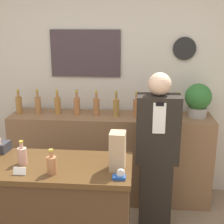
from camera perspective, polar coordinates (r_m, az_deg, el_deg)
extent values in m
cube|color=beige|center=(3.66, -0.94, 5.81)|extent=(5.20, 0.06, 2.70)
cube|color=#3E3236|center=(3.60, -4.87, 10.63)|extent=(0.79, 0.02, 0.53)
cylinder|color=black|center=(3.58, 13.10, 11.23)|extent=(0.25, 0.03, 0.25)
cube|color=brown|center=(3.63, -0.24, -8.28)|extent=(2.24, 0.46, 1.01)
cube|color=#422B19|center=(2.69, -10.62, -19.11)|extent=(1.21, 0.53, 0.93)
cube|color=#483017|center=(2.45, -11.21, -9.75)|extent=(1.24, 0.56, 0.04)
cube|color=black|center=(3.21, 7.85, -14.71)|extent=(0.30, 0.24, 0.73)
cube|color=black|center=(2.92, 8.36, -3.08)|extent=(0.40, 0.24, 0.64)
cube|color=white|center=(2.76, 8.63, -1.16)|extent=(0.11, 0.01, 0.28)
cube|color=black|center=(2.72, 8.74, 1.38)|extent=(0.07, 0.01, 0.03)
sphere|color=#DBB293|center=(2.81, 8.71, 5.09)|extent=(0.21, 0.21, 0.21)
cylinder|color=#9E998E|center=(3.51, 15.29, -0.03)|extent=(0.20, 0.20, 0.11)
sphere|color=#2D6B2D|center=(3.47, 15.50, 2.72)|extent=(0.28, 0.28, 0.28)
cube|color=tan|center=(2.26, 1.02, -7.15)|extent=(0.12, 0.13, 0.29)
cube|color=#1E4799|center=(2.18, 1.28, -11.85)|extent=(0.09, 0.06, 0.02)
cylinder|color=silver|center=(2.17, 1.61, -11.08)|extent=(0.06, 0.02, 0.06)
cube|color=white|center=(2.32, -16.54, -10.31)|extent=(0.09, 0.02, 0.06)
cube|color=#2D2D33|center=(2.76, -19.68, -6.00)|extent=(0.14, 0.15, 0.08)
cylinder|color=tan|center=(2.47, -16.08, -7.74)|extent=(0.07, 0.07, 0.13)
cylinder|color=tan|center=(2.44, -16.24, -5.91)|extent=(0.03, 0.03, 0.04)
cylinder|color=#B29933|center=(2.43, -16.29, -5.26)|extent=(0.03, 0.03, 0.01)
cylinder|color=#A46841|center=(2.27, -10.95, -9.55)|extent=(0.07, 0.07, 0.13)
cylinder|color=#A46841|center=(2.23, -11.07, -7.59)|extent=(0.03, 0.03, 0.04)
cylinder|color=#B29933|center=(2.22, -11.11, -6.89)|extent=(0.03, 0.03, 0.01)
cylinder|color=#9B6932|center=(3.67, -16.64, 1.23)|extent=(0.07, 0.07, 0.19)
cylinder|color=#9B6932|center=(3.64, -16.81, 3.18)|extent=(0.03, 0.03, 0.07)
cylinder|color=#B29933|center=(3.63, -16.86, 3.86)|extent=(0.03, 0.03, 0.02)
cylinder|color=#9C693C|center=(3.59, -13.38, 1.17)|extent=(0.07, 0.07, 0.19)
cylinder|color=#9C693C|center=(3.56, -13.51, 3.16)|extent=(0.03, 0.03, 0.07)
cylinder|color=#B29933|center=(3.55, -13.56, 3.86)|extent=(0.03, 0.03, 0.02)
cylinder|color=#A46F34|center=(3.55, -9.91, 1.18)|extent=(0.07, 0.07, 0.19)
cylinder|color=#A46F34|center=(3.51, -10.01, 3.19)|extent=(0.03, 0.03, 0.07)
cylinder|color=#B29933|center=(3.50, -10.05, 3.90)|extent=(0.03, 0.03, 0.02)
cylinder|color=#A5663C|center=(3.49, -6.43, 1.09)|extent=(0.07, 0.07, 0.19)
cylinder|color=#A5663C|center=(3.46, -6.50, 3.13)|extent=(0.03, 0.03, 0.07)
cylinder|color=#B29933|center=(3.45, -6.52, 3.85)|extent=(0.03, 0.03, 0.02)
cylinder|color=#9F663B|center=(3.45, -2.86, 0.99)|extent=(0.07, 0.07, 0.19)
cylinder|color=#9F663B|center=(3.42, -2.89, 3.06)|extent=(0.03, 0.03, 0.07)
cylinder|color=#B29933|center=(3.41, -2.90, 3.79)|extent=(0.03, 0.03, 0.02)
cylinder|color=olive|center=(3.41, 0.75, 0.80)|extent=(0.07, 0.07, 0.19)
cylinder|color=olive|center=(3.37, 0.76, 2.89)|extent=(0.03, 0.03, 0.07)
cylinder|color=#B29933|center=(3.36, 0.76, 3.63)|extent=(0.03, 0.03, 0.02)
cylinder|color=#A16439|center=(3.40, 4.46, 0.72)|extent=(0.07, 0.07, 0.19)
cylinder|color=#A16439|center=(3.37, 4.50, 2.82)|extent=(0.03, 0.03, 0.07)
cylinder|color=#B29933|center=(3.36, 4.52, 3.56)|extent=(0.03, 0.03, 0.02)
cylinder|color=olive|center=(3.40, 8.16, 0.63)|extent=(0.07, 0.07, 0.19)
cylinder|color=olive|center=(3.37, 8.25, 2.72)|extent=(0.03, 0.03, 0.07)
cylinder|color=#B29933|center=(3.36, 8.28, 3.46)|extent=(0.03, 0.03, 0.02)
cylinder|color=olive|center=(3.43, 11.83, 0.56)|extent=(0.07, 0.07, 0.19)
cylinder|color=olive|center=(3.40, 11.95, 2.64)|extent=(0.03, 0.03, 0.07)
cylinder|color=#B29933|center=(3.39, 12.00, 3.37)|extent=(0.03, 0.03, 0.02)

